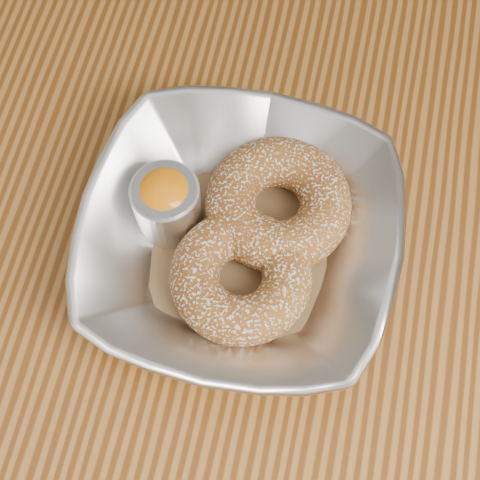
% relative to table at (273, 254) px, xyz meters
% --- Properties ---
extents(ground_plane, '(4.00, 4.00, 0.00)m').
position_rel_table_xyz_m(ground_plane, '(0.00, 0.00, -0.65)').
color(ground_plane, '#565659').
rests_on(ground_plane, ground).
extents(table, '(1.20, 0.80, 0.75)m').
position_rel_table_xyz_m(table, '(0.00, 0.00, 0.00)').
color(table, brown).
rests_on(table, ground_plane).
extents(serving_bowl, '(0.23, 0.23, 0.06)m').
position_rel_table_xyz_m(serving_bowl, '(-0.02, -0.05, 0.13)').
color(serving_bowl, silver).
rests_on(serving_bowl, table).
extents(parchment, '(0.20, 0.20, 0.00)m').
position_rel_table_xyz_m(parchment, '(-0.02, -0.05, 0.11)').
color(parchment, brown).
rests_on(parchment, table).
extents(donut_back, '(0.12, 0.12, 0.04)m').
position_rel_table_xyz_m(donut_back, '(0.00, -0.01, 0.13)').
color(donut_back, brown).
rests_on(donut_back, parchment).
extents(donut_front, '(0.12, 0.12, 0.04)m').
position_rel_table_xyz_m(donut_front, '(-0.01, -0.07, 0.13)').
color(donut_front, brown).
rests_on(donut_front, parchment).
extents(ramekin, '(0.05, 0.05, 0.06)m').
position_rel_table_xyz_m(ramekin, '(-0.08, -0.03, 0.14)').
color(ramekin, silver).
rests_on(ramekin, table).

